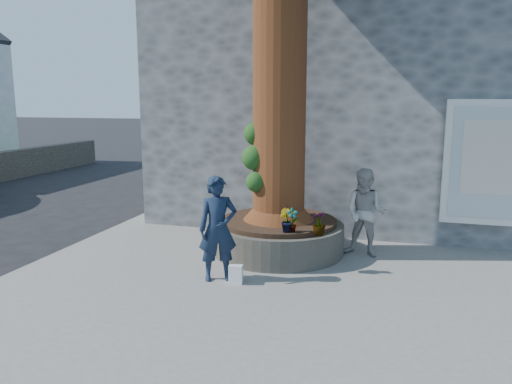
# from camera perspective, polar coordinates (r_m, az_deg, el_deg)

# --- Properties ---
(ground) EXTENTS (120.00, 120.00, 0.00)m
(ground) POSITION_cam_1_polar(r_m,az_deg,el_deg) (7.45, -7.29, -11.59)
(ground) COLOR black
(ground) RESTS_ON ground
(pavement) EXTENTS (9.00, 8.00, 0.12)m
(pavement) POSITION_cam_1_polar(r_m,az_deg,el_deg) (7.92, 5.82, -9.73)
(pavement) COLOR slate
(pavement) RESTS_ON ground
(yellow_line) EXTENTS (0.10, 30.00, 0.01)m
(yellow_line) POSITION_cam_1_polar(r_m,az_deg,el_deg) (9.77, -21.65, -6.83)
(yellow_line) COLOR yellow
(yellow_line) RESTS_ON ground
(stone_shop) EXTENTS (10.30, 8.30, 6.30)m
(stone_shop) POSITION_cam_1_polar(r_m,az_deg,el_deg) (13.52, 15.20, 11.72)
(stone_shop) COLOR #4D5052
(stone_shop) RESTS_ON ground
(planter) EXTENTS (2.30, 2.30, 0.60)m
(planter) POSITION_cam_1_polar(r_m,az_deg,el_deg) (8.88, 2.57, -5.04)
(planter) COLOR black
(planter) RESTS_ON pavement
(man) EXTENTS (0.68, 0.60, 1.58)m
(man) POSITION_cam_1_polar(r_m,az_deg,el_deg) (7.44, -4.38, -4.20)
(man) COLOR #132036
(man) RESTS_ON pavement
(woman) EXTENTS (0.84, 0.71, 1.52)m
(woman) POSITION_cam_1_polar(r_m,az_deg,el_deg) (8.76, 12.42, -2.34)
(woman) COLOR #AFABA7
(woman) RESTS_ON pavement
(shopping_bag) EXTENTS (0.21, 0.14, 0.28)m
(shopping_bag) POSITION_cam_1_polar(r_m,az_deg,el_deg) (7.45, -2.33, -9.38)
(shopping_bag) COLOR white
(shopping_bag) RESTS_ON pavement
(plant_a) EXTENTS (0.24, 0.22, 0.38)m
(plant_a) POSITION_cam_1_polar(r_m,az_deg,el_deg) (7.95, 4.18, -3.20)
(plant_a) COLOR gray
(plant_a) RESTS_ON planter
(plant_b) EXTENTS (0.29, 0.28, 0.38)m
(plant_b) POSITION_cam_1_polar(r_m,az_deg,el_deg) (7.92, 3.41, -3.27)
(plant_b) COLOR gray
(plant_b) RESTS_ON planter
(plant_c) EXTENTS (0.29, 0.29, 0.37)m
(plant_c) POSITION_cam_1_polar(r_m,az_deg,el_deg) (7.79, 7.22, -3.58)
(plant_c) COLOR gray
(plant_c) RESTS_ON planter
(plant_d) EXTENTS (0.29, 0.30, 0.27)m
(plant_d) POSITION_cam_1_polar(r_m,az_deg,el_deg) (9.62, 2.91, -1.11)
(plant_d) COLOR gray
(plant_d) RESTS_ON planter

